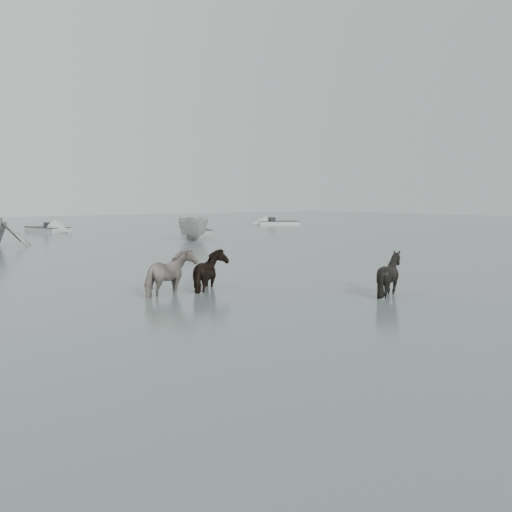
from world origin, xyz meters
name	(u,v)px	position (x,y,z in m)	size (l,w,h in m)	color
ground	(281,300)	(0.00, 0.00, 0.00)	(140.00, 140.00, 0.00)	#536360
pony_pinto	(170,268)	(-1.68, 2.57, 0.71)	(0.76, 1.68, 1.42)	black
pony_dark	(212,263)	(-0.30, 2.59, 0.73)	(1.45, 1.24, 1.46)	black
pony_black	(390,269)	(2.80, -1.19, 0.69)	(1.12, 1.26, 1.38)	black
boat_small	(193,227)	(9.61, 19.06, 0.80)	(1.56, 4.15, 1.60)	#B5B5B0
skiff_port	(196,229)	(12.78, 23.65, 0.38)	(5.70, 1.60, 0.75)	#949694
skiff_mid	(47,227)	(5.39, 32.90, 0.38)	(5.75, 1.60, 0.75)	#AAACAA
skiff_star	(278,221)	(26.23, 30.18, 0.38)	(5.27, 1.60, 0.75)	beige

